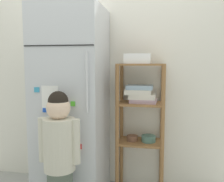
% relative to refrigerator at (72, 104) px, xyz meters
% --- Properties ---
extents(kitchen_wall_back, '(2.51, 0.03, 2.24)m').
position_rel_refrigerator_xyz_m(kitchen_wall_back, '(0.21, 0.33, 0.25)').
color(kitchen_wall_back, silver).
rests_on(kitchen_wall_back, ground).
extents(refrigerator, '(0.59, 0.63, 1.74)m').
position_rel_refrigerator_xyz_m(refrigerator, '(0.00, 0.00, 0.00)').
color(refrigerator, silver).
rests_on(refrigerator, ground).
extents(child_standing, '(0.33, 0.25, 1.04)m').
position_rel_refrigerator_xyz_m(child_standing, '(0.04, -0.42, -0.24)').
color(child_standing, '#5C695A').
rests_on(child_standing, ground).
extents(pantry_shelf_unit, '(0.44, 0.30, 1.24)m').
position_rel_refrigerator_xyz_m(pantry_shelf_unit, '(0.62, 0.14, -0.08)').
color(pantry_shelf_unit, olive).
rests_on(pantry_shelf_unit, ground).
extents(fruit_bin, '(0.24, 0.19, 0.09)m').
position_rel_refrigerator_xyz_m(fruit_bin, '(0.60, 0.14, 0.40)').
color(fruit_bin, white).
rests_on(fruit_bin, pantry_shelf_unit).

